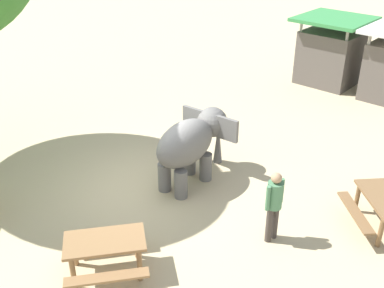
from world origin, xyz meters
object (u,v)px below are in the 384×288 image
(picnic_table_near, at_px, (105,248))
(person_handler, at_px, (274,202))
(elephant, at_px, (192,142))
(market_stall_green, at_px, (330,54))

(picnic_table_near, bearing_deg, person_handler, -174.00)
(elephant, xyz_separation_m, picnic_table_near, (0.98, -3.53, -0.51))
(market_stall_green, bearing_deg, person_handler, -69.30)
(person_handler, distance_m, market_stall_green, 10.05)
(market_stall_green, bearing_deg, elephant, -84.97)
(elephant, height_order, person_handler, elephant)
(elephant, distance_m, market_stall_green, 8.81)
(picnic_table_near, xyz_separation_m, market_stall_green, (-1.75, 12.31, 0.55))
(elephant, bearing_deg, person_handler, -107.02)
(picnic_table_near, height_order, market_stall_green, market_stall_green)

